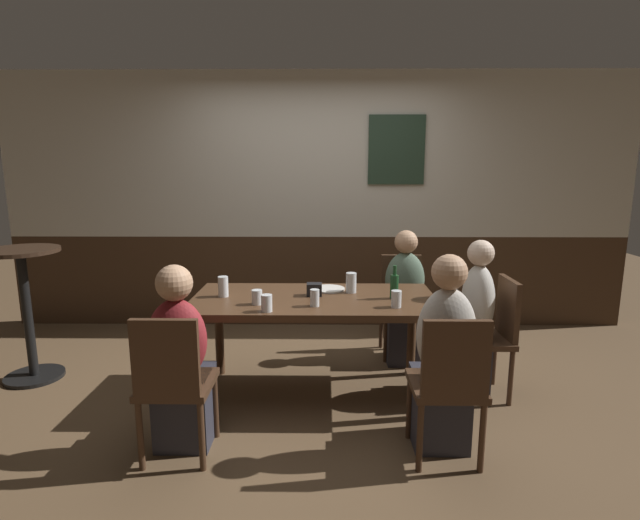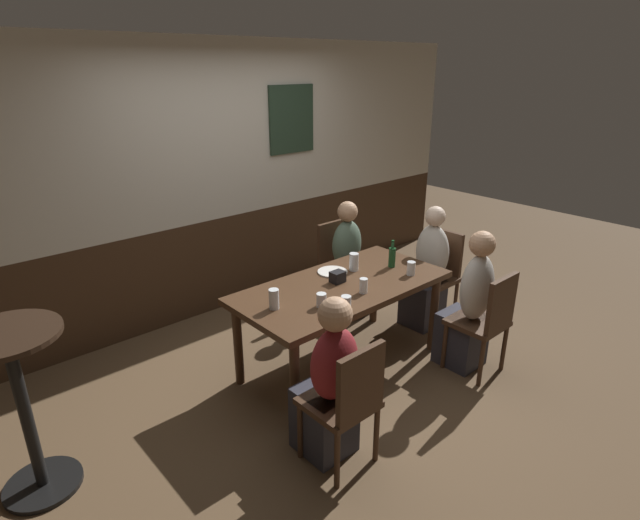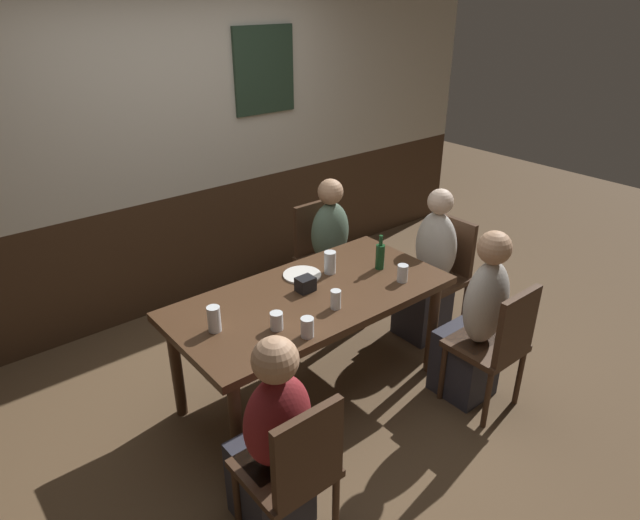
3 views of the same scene
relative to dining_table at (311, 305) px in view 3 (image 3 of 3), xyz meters
The scene contains 20 objects.
ground_plane 0.66m from the dining_table, ahead, with size 12.00×12.00×0.00m, color brown.
wall_back 1.77m from the dining_table, 89.81° to the left, with size 6.40×0.13×2.60m.
dining_table is the anchor object (origin of this frame).
chair_left_near 1.15m from the dining_table, 132.40° to the right, with size 0.40×0.40×0.88m.
chair_head_east 1.30m from the dining_table, ahead, with size 0.40×0.40×0.88m.
chair_right_far 1.15m from the dining_table, 47.60° to the left, with size 0.40×0.40×0.88m.
chair_right_near 1.15m from the dining_table, 47.60° to the right, with size 0.40×0.40×0.88m.
person_left_near 1.04m from the dining_table, 138.53° to the right, with size 0.34×0.37×1.13m.
person_head_east 1.14m from the dining_table, ahead, with size 0.37×0.34×1.16m.
person_right_far 1.04m from the dining_table, 41.47° to the left, with size 0.34×0.37×1.13m.
person_right_near 1.04m from the dining_table, 41.56° to the right, with size 0.34×0.37×1.19m.
highball_clear 0.48m from the dining_table, 130.99° to the right, with size 0.07×0.07×0.11m.
beer_glass_tall 0.44m from the dining_table, 154.79° to the right, with size 0.07×0.07×0.10m.
beer_glass_half 0.67m from the dining_table, behind, with size 0.07×0.07×0.15m.
tumbler_water 0.62m from the dining_table, 23.33° to the right, with size 0.07×0.07×0.11m.
pint_glass_amber 0.26m from the dining_table, 87.68° to the right, with size 0.06×0.06×0.12m.
tumbler_short 0.34m from the dining_table, 27.75° to the left, with size 0.08×0.08×0.15m.
beer_bottle_green 0.60m from the dining_table, ahead, with size 0.06×0.06×0.24m.
plate_white_large 0.26m from the dining_table, 65.09° to the left, with size 0.25×0.25×0.01m, color white.
condiment_caddy 0.14m from the dining_table, 94.73° to the left, with size 0.11×0.09×0.09m, color black.
Camera 3 is at (-1.83, -2.32, 2.43)m, focal length 31.07 mm.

